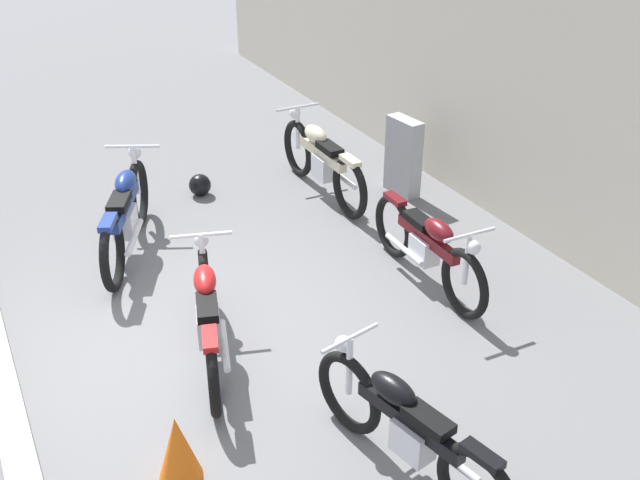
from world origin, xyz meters
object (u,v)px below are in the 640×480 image
at_px(stone_marker, 403,156).
at_px(motorcycle_blue, 126,213).
at_px(motorcycle_black, 407,428).
at_px(motorcycle_maroon, 428,247).
at_px(motorcycle_red, 208,316).
at_px(helmet, 200,185).
at_px(motorcycle_cream, 322,160).
at_px(traffic_cone, 178,448).

bearing_deg(stone_marker, motorcycle_blue, -91.38).
distance_m(motorcycle_black, motorcycle_blue, 4.23).
relative_size(motorcycle_maroon, motorcycle_blue, 0.99).
height_order(motorcycle_maroon, motorcycle_red, motorcycle_red).
bearing_deg(helmet, motorcycle_cream, 63.98).
height_order(traffic_cone, motorcycle_blue, motorcycle_blue).
relative_size(traffic_cone, motorcycle_blue, 0.27).
height_order(traffic_cone, motorcycle_red, motorcycle_red).
height_order(motorcycle_maroon, motorcycle_blue, motorcycle_blue).
height_order(stone_marker, motorcycle_red, stone_marker).
bearing_deg(stone_marker, motorcycle_black, -32.58).
bearing_deg(motorcycle_black, motorcycle_red, 9.67).
xyz_separation_m(helmet, motorcycle_red, (3.22, -1.04, 0.30)).
relative_size(helmet, motorcycle_blue, 0.14).
relative_size(traffic_cone, motorcycle_maroon, 0.28).
relative_size(motorcycle_cream, motorcycle_maroon, 1.08).
distance_m(motorcycle_cream, motorcycle_maroon, 2.40).
distance_m(helmet, motorcycle_blue, 1.59).
bearing_deg(motorcycle_maroon, helmet, -154.99).
xyz_separation_m(helmet, motorcycle_cream, (0.68, 1.40, 0.33)).
bearing_deg(stone_marker, helmet, -115.44).
distance_m(traffic_cone, motorcycle_cream, 4.89).
relative_size(motorcycle_cream, motorcycle_blue, 1.07).
relative_size(helmet, motorcycle_maroon, 0.14).
distance_m(motorcycle_black, motorcycle_red, 2.08).
bearing_deg(helmet, traffic_cone, -21.13).
bearing_deg(helmet, motorcycle_red, -17.81).
distance_m(motorcycle_cream, motorcycle_blue, 2.59).
relative_size(motorcycle_cream, motorcycle_red, 1.10).
bearing_deg(motorcycle_red, stone_marker, -40.73).
distance_m(motorcycle_cream, motorcycle_red, 3.52).
relative_size(traffic_cone, motorcycle_black, 0.29).
relative_size(helmet, motorcycle_red, 0.14).
relative_size(motorcycle_black, motorcycle_maroon, 0.96).
bearing_deg(helmet, motorcycle_black, -2.82).
relative_size(stone_marker, traffic_cone, 1.80).
xyz_separation_m(helmet, motorcycle_black, (5.16, -0.25, 0.28)).
relative_size(helmet, motorcycle_black, 0.15).
bearing_deg(motorcycle_red, traffic_cone, 167.96).
relative_size(motorcycle_black, motorcycle_blue, 0.95).
bearing_deg(helmet, motorcycle_blue, -48.91).
bearing_deg(motorcycle_cream, motorcycle_red, 136.30).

